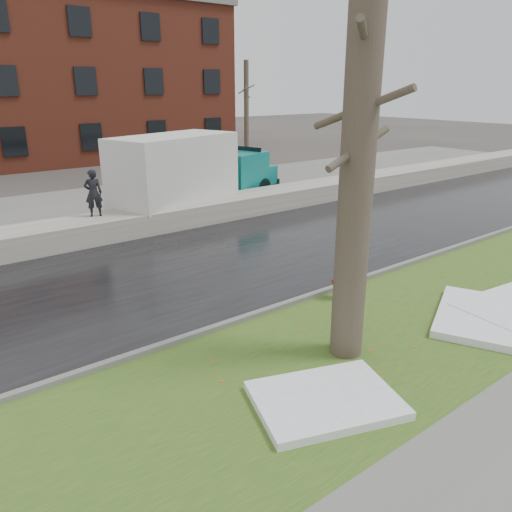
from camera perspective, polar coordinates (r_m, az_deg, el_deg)
ground at (r=10.72m, az=6.79°, el=-7.70°), size 120.00×120.00×0.00m
verge at (r=9.97m, az=11.87°, el=-10.05°), size 60.00×4.50×0.04m
road at (r=14.00m, az=-6.10°, el=-1.08°), size 60.00×7.00×0.03m
parking_lot at (r=21.45m, az=-18.21°, el=5.15°), size 60.00×9.00×0.03m
curb at (r=11.35m, az=3.28°, el=-5.63°), size 60.00×0.15×0.14m
snowbank at (r=17.47m, az=-13.44°, el=3.80°), size 60.00×1.60×0.75m
brick_building at (r=37.81m, az=-25.40°, el=17.57°), size 26.00×12.00×10.00m
bg_tree_right at (r=38.33m, az=-1.11°, el=16.78°), size 1.40×1.62×6.50m
fire_hydrant at (r=11.74m, az=9.63°, el=-2.74°), size 0.43×0.40×0.86m
tree at (r=8.52m, az=11.61°, el=11.45°), size 1.52×1.81×7.33m
box_truck at (r=19.62m, az=-7.27°, el=9.56°), size 9.28×4.36×3.09m
worker at (r=16.92m, az=-18.09°, el=6.86°), size 0.63×0.48×1.52m
snow_patch_near at (r=11.70m, az=25.01°, el=-6.46°), size 3.21×2.93×0.16m
snow_patch_far at (r=8.21m, az=7.94°, el=-15.98°), size 2.61×2.24×0.14m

